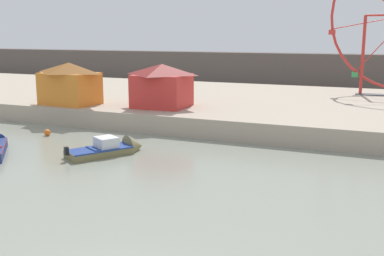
{
  "coord_description": "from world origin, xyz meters",
  "views": [
    {
      "loc": [
        6.68,
        -9.28,
        6.69
      ],
      "look_at": [
        -2.17,
        11.35,
        2.21
      ],
      "focal_mm": 43.93,
      "sensor_mm": 36.0,
      "label": 1
    }
  ],
  "objects_px": {
    "motorboat_olive_wood": "(113,148)",
    "carnival_booth_red_striped": "(162,85)",
    "carnival_booth_orange_canopy": "(70,83)",
    "mooring_buoy_orange": "(47,132)"
  },
  "relations": [
    {
      "from": "motorboat_olive_wood",
      "to": "carnival_booth_red_striped",
      "type": "bearing_deg",
      "value": 40.21
    },
    {
      "from": "carnival_booth_orange_canopy",
      "to": "mooring_buoy_orange",
      "type": "xyz_separation_m",
      "value": [
        1.95,
        -5.16,
        -2.8
      ]
    },
    {
      "from": "motorboat_olive_wood",
      "to": "carnival_booth_orange_canopy",
      "type": "bearing_deg",
      "value": 79.96
    },
    {
      "from": "mooring_buoy_orange",
      "to": "carnival_booth_red_striped",
      "type": "bearing_deg",
      "value": 52.2
    },
    {
      "from": "motorboat_olive_wood",
      "to": "mooring_buoy_orange",
      "type": "relative_size",
      "value": 10.6
    },
    {
      "from": "carnival_booth_orange_canopy",
      "to": "mooring_buoy_orange",
      "type": "relative_size",
      "value": 11.02
    },
    {
      "from": "motorboat_olive_wood",
      "to": "carnival_booth_orange_canopy",
      "type": "relative_size",
      "value": 0.96
    },
    {
      "from": "motorboat_olive_wood",
      "to": "mooring_buoy_orange",
      "type": "xyz_separation_m",
      "value": [
        -6.74,
        2.41,
        -0.09
      ]
    },
    {
      "from": "carnival_booth_red_striped",
      "to": "mooring_buoy_orange",
      "type": "height_order",
      "value": "carnival_booth_red_striped"
    },
    {
      "from": "motorboat_olive_wood",
      "to": "carnival_booth_orange_canopy",
      "type": "distance_m",
      "value": 11.84
    }
  ]
}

